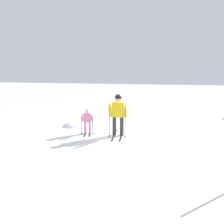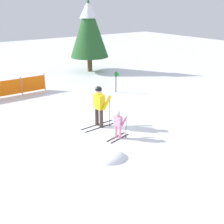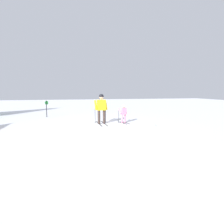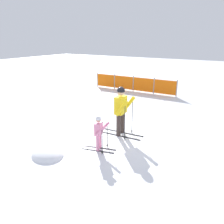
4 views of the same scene
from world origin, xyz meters
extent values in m
plane|color=white|center=(0.00, 0.00, 0.00)|extent=(60.00, 60.00, 0.00)
cube|color=black|center=(0.21, -0.09, 0.01)|extent=(1.64, 0.14, 0.02)
cube|color=black|center=(0.23, -0.40, 0.01)|extent=(1.64, 0.14, 0.02)
cylinder|color=#3F332D|center=(0.21, -0.09, 0.41)|extent=(0.16, 0.16, 0.78)
cylinder|color=#3F332D|center=(0.23, -0.40, 0.41)|extent=(0.16, 0.16, 0.78)
cube|color=yellow|center=(0.22, -0.24, 1.10)|extent=(0.31, 0.50, 0.60)
cylinder|color=yellow|center=(0.38, 0.07, 1.09)|extent=(0.46, 0.15, 0.58)
cylinder|color=yellow|center=(0.41, -0.54, 1.09)|extent=(0.46, 0.15, 0.58)
sphere|color=#D8AD8C|center=(0.22, -0.24, 1.56)|extent=(0.26, 0.26, 0.26)
sphere|color=black|center=(0.22, -0.24, 1.60)|extent=(0.27, 0.27, 0.27)
cylinder|color=black|center=(0.51, 0.10, 0.60)|extent=(0.02, 0.02, 1.21)
cylinder|color=black|center=(0.51, 0.10, 0.06)|extent=(0.07, 0.07, 0.01)
cylinder|color=black|center=(0.55, -0.55, 0.60)|extent=(0.02, 0.02, 1.21)
cylinder|color=black|center=(0.55, -0.55, 0.06)|extent=(0.07, 0.07, 0.01)
cube|color=black|center=(0.18, -1.49, 0.01)|extent=(1.02, 0.29, 0.02)
cube|color=black|center=(0.22, -1.68, 0.01)|extent=(1.02, 0.29, 0.02)
cylinder|color=pink|center=(0.18, -1.49, 0.27)|extent=(0.10, 0.10, 0.49)
cylinder|color=pink|center=(0.22, -1.68, 0.27)|extent=(0.10, 0.10, 0.49)
cube|color=pink|center=(0.20, -1.58, 0.70)|extent=(0.24, 0.34, 0.38)
cylinder|color=pink|center=(0.28, -1.37, 0.71)|extent=(0.33, 0.15, 0.34)
cylinder|color=pink|center=(0.38, -1.74, 0.71)|extent=(0.33, 0.15, 0.34)
sphere|color=#D8AD8C|center=(0.20, -1.58, 0.99)|extent=(0.16, 0.16, 0.16)
sphere|color=white|center=(0.20, -1.58, 1.02)|extent=(0.17, 0.17, 0.17)
cylinder|color=black|center=(0.34, -1.31, 0.38)|extent=(0.02, 0.02, 0.77)
cylinder|color=black|center=(0.34, -1.31, 0.06)|extent=(0.07, 0.07, 0.01)
cylinder|color=black|center=(0.45, -1.76, 0.38)|extent=(0.02, 0.02, 0.77)
cylinder|color=black|center=(0.45, -1.76, 0.06)|extent=(0.07, 0.07, 0.01)
cylinder|color=gray|center=(-0.91, 6.03, 0.50)|extent=(0.06, 0.06, 1.00)
cylinder|color=gray|center=(0.48, 6.03, 0.50)|extent=(0.06, 0.06, 1.00)
cube|color=orange|center=(-1.61, 6.02, 0.50)|extent=(1.39, 0.04, 0.84)
cube|color=orange|center=(-0.22, 6.03, 0.50)|extent=(1.39, 0.04, 0.84)
cylinder|color=#4C3823|center=(5.22, 8.70, 0.55)|extent=(0.35, 0.35, 1.10)
cone|color=#255828|center=(5.22, 8.70, 3.14)|extent=(2.79, 2.79, 4.08)
cone|color=white|center=(5.22, 8.70, 4.44)|extent=(1.25, 1.25, 1.22)
cylinder|color=black|center=(3.66, 3.26, 0.60)|extent=(0.05, 0.05, 1.21)
cylinder|color=green|center=(3.69, 3.24, 1.05)|extent=(0.21, 0.21, 0.28)
ellipsoid|color=white|center=(-0.88, -2.68, 0.00)|extent=(1.01, 0.86, 0.40)
camera|label=1|loc=(8.90, 1.28, 2.77)|focal=35.00mm
camera|label=2|loc=(-5.60, -9.32, 4.83)|focal=45.00mm
camera|label=3|loc=(-9.74, 1.36, 1.91)|focal=28.00mm
camera|label=4|loc=(3.67, -6.56, 3.30)|focal=35.00mm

